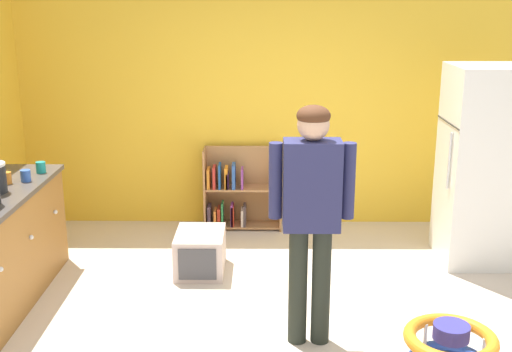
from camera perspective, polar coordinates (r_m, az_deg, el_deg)
ground_plane at (r=4.88m, az=1.80°, el=-13.16°), size 12.00×12.00×0.00m
back_wall at (r=6.68m, az=1.49°, el=7.02°), size 5.20×0.06×2.70m
refrigerator at (r=6.10m, az=19.52°, el=0.87°), size 0.73×0.68×1.78m
bookshelf at (r=6.72m, az=-1.65°, el=-1.52°), size 0.80×0.28×0.85m
standing_person at (r=4.31m, az=4.92°, el=-2.49°), size 0.57×0.22×1.68m
baby_walker at (r=4.50m, az=16.76°, el=-14.30°), size 0.60×0.60×0.32m
pet_carrier at (r=5.72m, az=-4.95°, el=-6.72°), size 0.42×0.55×0.36m
blue_cup at (r=5.54m, az=-19.69°, el=0.02°), size 0.08×0.08×0.09m
orange_cup at (r=5.53m, az=-21.19°, el=-0.16°), size 0.08×0.08×0.09m
teal_cup at (r=5.77m, az=-18.48°, el=0.73°), size 0.08×0.08×0.09m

